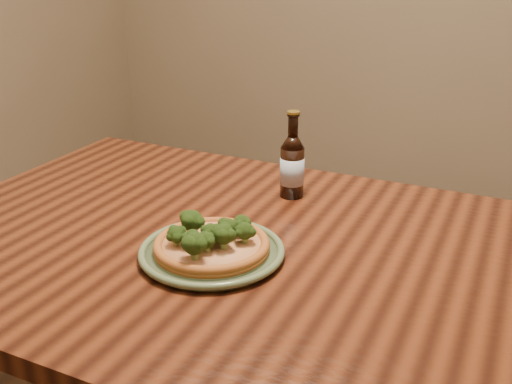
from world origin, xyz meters
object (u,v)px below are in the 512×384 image
at_px(plate, 212,252).
at_px(beer_bottle, 292,166).
at_px(table, 298,297).
at_px(pizza, 211,243).

xyz_separation_m(plate, beer_bottle, (0.02, 0.34, 0.06)).
bearing_deg(beer_bottle, table, -71.94).
height_order(pizza, beer_bottle, beer_bottle).
bearing_deg(beer_bottle, plate, -100.87).
xyz_separation_m(table, plate, (-0.14, -0.08, 0.10)).
bearing_deg(table, pizza, -151.95).
distance_m(plate, pizza, 0.02).
height_order(plate, beer_bottle, beer_bottle).
relative_size(pizza, beer_bottle, 1.08).
xyz_separation_m(table, pizza, (-0.14, -0.08, 0.12)).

